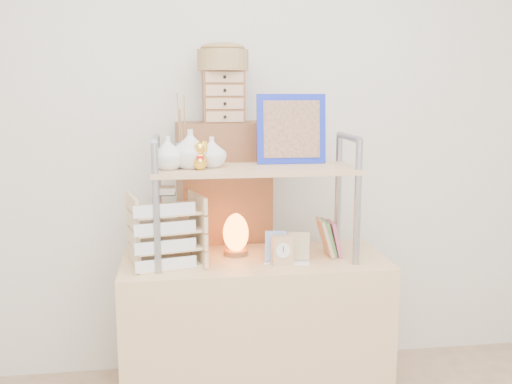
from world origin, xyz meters
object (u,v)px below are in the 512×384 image
desk (255,336)px  letter_tray (166,233)px  salt_lamp (236,234)px  cabinet (225,253)px

desk → letter_tray: size_ratio=3.47×
desk → salt_lamp: 0.49m
desk → cabinet: cabinet is taller
desk → salt_lamp: bearing=136.8°
desk → salt_lamp: size_ratio=6.10×
desk → letter_tray: letter_tray is taller
desk → letter_tray: (-0.40, -0.02, 0.51)m
letter_tray → salt_lamp: size_ratio=1.76×
cabinet → letter_tray: 0.53m
desk → letter_tray: 0.65m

